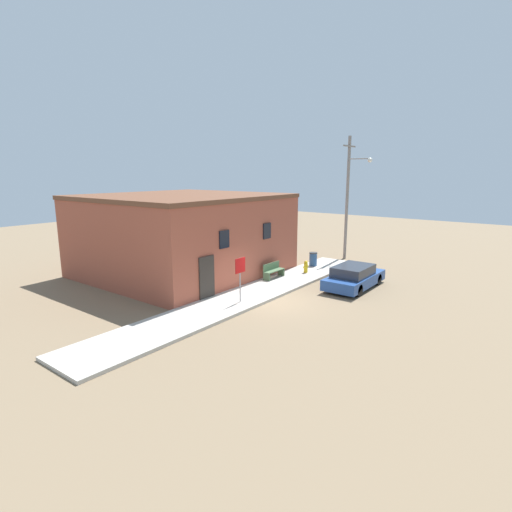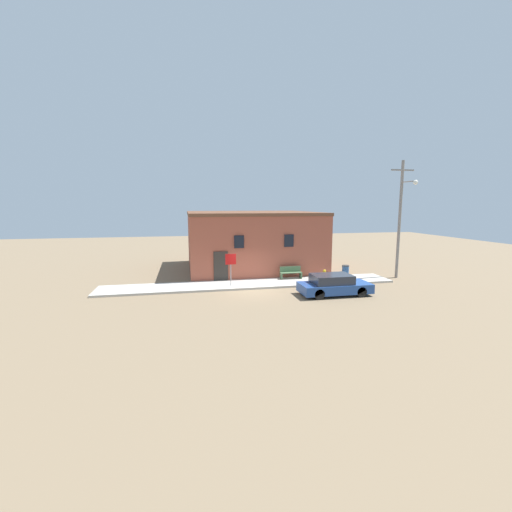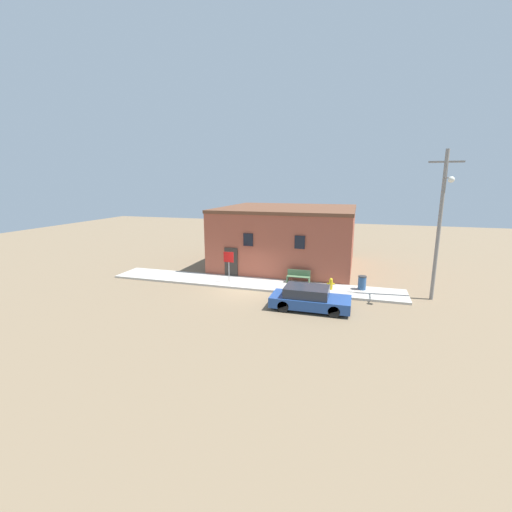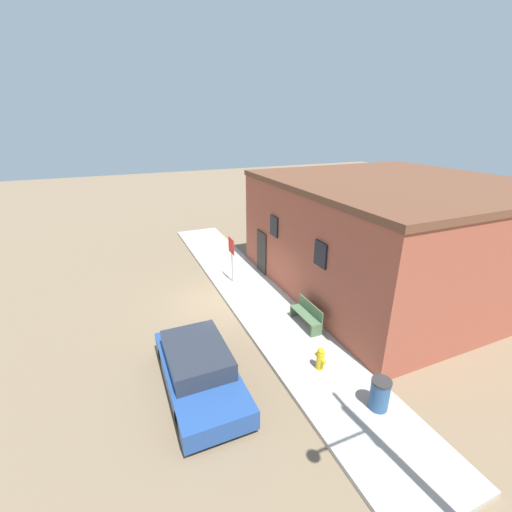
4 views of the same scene
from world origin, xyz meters
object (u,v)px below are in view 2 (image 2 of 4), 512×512
at_px(stop_sign, 231,263).
at_px(trash_bin, 345,271).
at_px(fire_hydrant, 324,275).
at_px(utility_pole, 401,215).
at_px(bench, 291,273).
at_px(parked_car, 334,285).

height_order(stop_sign, trash_bin, stop_sign).
xyz_separation_m(fire_hydrant, stop_sign, (-6.76, -0.41, 1.12)).
bearing_deg(trash_bin, utility_pole, -7.34).
bearing_deg(bench, parked_car, -72.99).
bearing_deg(stop_sign, fire_hydrant, 3.46).
height_order(stop_sign, parked_car, stop_sign).
bearing_deg(utility_pole, parked_car, -152.22).
relative_size(fire_hydrant, utility_pole, 0.09).
xyz_separation_m(fire_hydrant, utility_pole, (5.86, 0.05, 4.20)).
bearing_deg(utility_pole, stop_sign, -177.92).
distance_m(stop_sign, trash_bin, 8.78).
distance_m(stop_sign, bench, 4.84).
height_order(stop_sign, bench, stop_sign).
height_order(bench, utility_pole, utility_pole).
height_order(fire_hydrant, parked_car, parked_car).
bearing_deg(bench, trash_bin, -4.39).
distance_m(utility_pole, parked_car, 8.65).
distance_m(trash_bin, parked_car, 4.93).
bearing_deg(fire_hydrant, utility_pole, 0.49).
xyz_separation_m(stop_sign, bench, (4.54, 1.29, -1.06)).
height_order(fire_hydrant, utility_pole, utility_pole).
height_order(bench, parked_car, parked_car).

